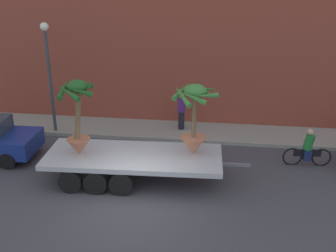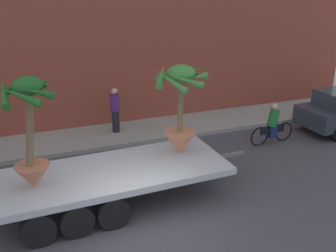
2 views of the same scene
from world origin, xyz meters
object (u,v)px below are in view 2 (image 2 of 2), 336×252
cyclist (273,126)px  flatbed_trailer (101,179)px  pedestrian_near_gate (115,109)px  potted_palm_rear (180,109)px  potted_palm_middle (30,133)px

cyclist → flatbed_trailer: bearing=-163.6°
pedestrian_near_gate → cyclist: bearing=-27.7°
potted_palm_rear → cyclist: (4.26, 1.60, -1.64)m
potted_palm_middle → pedestrian_near_gate: size_ratio=1.59×
flatbed_trailer → pedestrian_near_gate: (1.49, 4.64, 0.27)m
flatbed_trailer → cyclist: size_ratio=3.95×
cyclist → potted_palm_rear: bearing=-159.4°
flatbed_trailer → potted_palm_rear: bearing=8.5°
flatbed_trailer → potted_palm_rear: (2.36, 0.35, 1.53)m
flatbed_trailer → potted_palm_middle: bearing=-172.2°
potted_palm_rear → potted_palm_middle: 3.97m
potted_palm_rear → cyclist: size_ratio=1.39×
potted_palm_middle → cyclist: potted_palm_middle is taller
cyclist → pedestrian_near_gate: (-5.12, 2.69, 0.37)m
cyclist → pedestrian_near_gate: 5.80m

